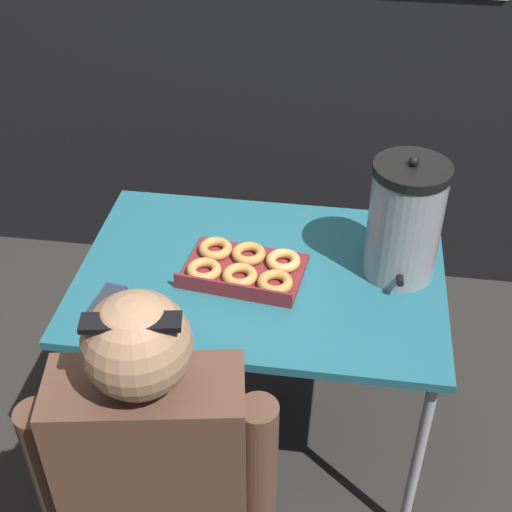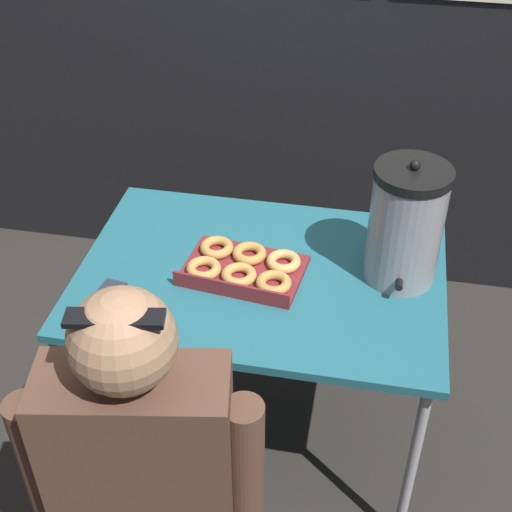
{
  "view_description": "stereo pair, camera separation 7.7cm",
  "coord_description": "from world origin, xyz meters",
  "px_view_note": "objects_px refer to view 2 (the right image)",
  "views": [
    {
      "loc": [
        0.23,
        -1.67,
        2.1
      ],
      "look_at": [
        -0.02,
        0.0,
        0.79
      ],
      "focal_mm": 50.0,
      "sensor_mm": 36.0,
      "label": 1
    },
    {
      "loc": [
        0.3,
        -1.65,
        2.1
      ],
      "look_at": [
        -0.02,
        0.0,
        0.79
      ],
      "focal_mm": 50.0,
      "sensor_mm": 36.0,
      "label": 2
    }
  ],
  "objects_px": {
    "coffee_urn": "(406,225)",
    "person_seated": "(147,494)",
    "cell_phone": "(104,298)",
    "donut_box": "(244,268)"
  },
  "relations": [
    {
      "from": "donut_box",
      "to": "coffee_urn",
      "type": "relative_size",
      "value": 0.97
    },
    {
      "from": "cell_phone",
      "to": "donut_box",
      "type": "bearing_deg",
      "value": 36.1
    },
    {
      "from": "cell_phone",
      "to": "person_seated",
      "type": "height_order",
      "value": "person_seated"
    },
    {
      "from": "coffee_urn",
      "to": "person_seated",
      "type": "relative_size",
      "value": 0.33
    },
    {
      "from": "person_seated",
      "to": "coffee_urn",
      "type": "bearing_deg",
      "value": -135.55
    },
    {
      "from": "coffee_urn",
      "to": "person_seated",
      "type": "bearing_deg",
      "value": -125.7
    },
    {
      "from": "donut_box",
      "to": "cell_phone",
      "type": "xyz_separation_m",
      "value": [
        -0.37,
        -0.19,
        -0.02
      ]
    },
    {
      "from": "coffee_urn",
      "to": "person_seated",
      "type": "xyz_separation_m",
      "value": [
        -0.56,
        -0.78,
        -0.34
      ]
    },
    {
      "from": "coffee_urn",
      "to": "cell_phone",
      "type": "height_order",
      "value": "coffee_urn"
    },
    {
      "from": "donut_box",
      "to": "cell_phone",
      "type": "bearing_deg",
      "value": -145.54
    }
  ]
}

